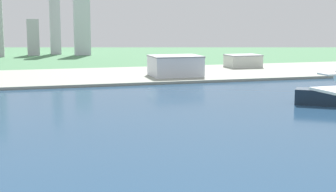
{
  "coord_description": "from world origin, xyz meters",
  "views": [
    {
      "loc": [
        -62.76,
        14.07,
        54.94
      ],
      "look_at": [
        -10.06,
        197.98,
        25.49
      ],
      "focal_mm": 53.01,
      "sensor_mm": 36.0,
      "label": 1
    }
  ],
  "objects": [
    {
      "name": "warehouse_main",
      "position": [
        72.2,
        460.1,
        12.17
      ],
      "size": [
        46.58,
        38.11,
        19.29
      ],
      "color": "silver",
      "rests_on": "industrial_pier"
    },
    {
      "name": "ground_plane",
      "position": [
        0.0,
        300.0,
        0.0
      ],
      "size": [
        2400.0,
        2400.0,
        0.0
      ],
      "primitive_type": "plane",
      "color": "#477B51"
    },
    {
      "name": "warehouse_annex",
      "position": [
        170.9,
        524.28,
        9.52
      ],
      "size": [
        36.57,
        28.64,
        13.99
      ],
      "color": "silver",
      "rests_on": "industrial_pier"
    },
    {
      "name": "industrial_pier",
      "position": [
        0.0,
        490.0,
        1.25
      ],
      "size": [
        840.0,
        140.0,
        2.5
      ],
      "primitive_type": "cube",
      "color": "gray",
      "rests_on": "ground"
    },
    {
      "name": "water_bay",
      "position": [
        0.0,
        240.0,
        0.07
      ],
      "size": [
        840.0,
        360.0,
        0.15
      ],
      "primitive_type": "cube",
      "color": "navy",
      "rests_on": "ground"
    }
  ]
}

